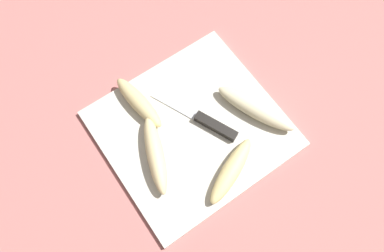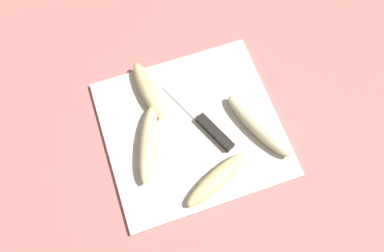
{
  "view_description": "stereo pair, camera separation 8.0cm",
  "coord_description": "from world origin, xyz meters",
  "px_view_note": "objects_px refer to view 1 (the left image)",
  "views": [
    {
      "loc": [
        -0.16,
        -0.24,
        0.77
      ],
      "look_at": [
        0.0,
        0.0,
        0.02
      ],
      "focal_mm": 35.0,
      "sensor_mm": 36.0,
      "label": 1
    },
    {
      "loc": [
        -0.09,
        -0.27,
        0.77
      ],
      "look_at": [
        0.0,
        0.0,
        0.02
      ],
      "focal_mm": 35.0,
      "sensor_mm": 36.0,
      "label": 2
    }
  ],
  "objects_px": {
    "banana_pale_long": "(256,108)",
    "banana_golden_short": "(231,171)",
    "knife": "(208,122)",
    "banana_ripe_center": "(155,155)",
    "banana_spotted_left": "(139,102)"
  },
  "relations": [
    {
      "from": "banana_pale_long",
      "to": "banana_golden_short",
      "type": "height_order",
      "value": "banana_pale_long"
    },
    {
      "from": "banana_golden_short",
      "to": "banana_pale_long",
      "type": "bearing_deg",
      "value": 32.19
    },
    {
      "from": "banana_pale_long",
      "to": "banana_golden_short",
      "type": "relative_size",
      "value": 1.18
    },
    {
      "from": "knife",
      "to": "banana_ripe_center",
      "type": "relative_size",
      "value": 1.18
    },
    {
      "from": "banana_golden_short",
      "to": "banana_ripe_center",
      "type": "bearing_deg",
      "value": 133.18
    },
    {
      "from": "knife",
      "to": "banana_spotted_left",
      "type": "relative_size",
      "value": 1.32
    },
    {
      "from": "banana_golden_short",
      "to": "banana_spotted_left",
      "type": "height_order",
      "value": "banana_spotted_left"
    },
    {
      "from": "knife",
      "to": "banana_golden_short",
      "type": "relative_size",
      "value": 1.27
    },
    {
      "from": "banana_ripe_center",
      "to": "banana_golden_short",
      "type": "distance_m",
      "value": 0.16
    },
    {
      "from": "knife",
      "to": "banana_golden_short",
      "type": "bearing_deg",
      "value": -126.81
    },
    {
      "from": "banana_ripe_center",
      "to": "banana_spotted_left",
      "type": "relative_size",
      "value": 1.12
    },
    {
      "from": "banana_golden_short",
      "to": "banana_spotted_left",
      "type": "xyz_separation_m",
      "value": [
        -0.07,
        0.24,
        0.0
      ]
    },
    {
      "from": "banana_pale_long",
      "to": "banana_ripe_center",
      "type": "distance_m",
      "value": 0.24
    },
    {
      "from": "banana_pale_long",
      "to": "banana_golden_short",
      "type": "distance_m",
      "value": 0.15
    },
    {
      "from": "banana_pale_long",
      "to": "knife",
      "type": "bearing_deg",
      "value": 160.69
    }
  ]
}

